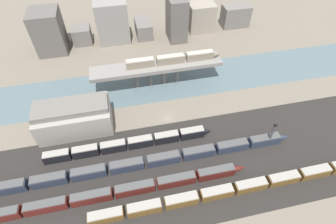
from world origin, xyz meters
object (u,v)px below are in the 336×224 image
train_on_bridge (174,59)px  train_yard_outer (130,144)px  train_yard_far (150,161)px  train_yard_mid (118,192)px  signal_tower (271,135)px  train_yard_near (238,188)px  warehouse_building (74,117)px

train_on_bridge → train_yard_outer: (-24.46, -34.06, -10.51)m
train_on_bridge → train_yard_far: size_ratio=0.41×
train_yard_outer → train_yard_far: bearing=-57.1°
train_yard_mid → train_on_bridge: bearing=59.9°
train_yard_far → signal_tower: signal_tower is taller
train_yard_mid → train_yard_outer: bearing=72.2°
signal_tower → train_yard_near: bearing=-140.5°
train_yard_far → signal_tower: 44.78m
signal_tower → train_yard_outer: bearing=169.0°
train_yard_near → train_yard_outer: 40.55m
warehouse_building → train_on_bridge: bearing=24.5°
train_yard_mid → train_yard_outer: train_yard_outer is taller
train_yard_mid → train_yard_far: (11.63, 9.07, -0.00)m
train_yard_near → train_yard_outer: bearing=141.8°
train_yard_far → train_yard_outer: (-5.84, 9.01, 0.07)m
train_yard_near → train_yard_outer: size_ratio=1.54×
warehouse_building → signal_tower: (69.73, -23.92, -0.15)m
warehouse_building → signal_tower: bearing=-18.9°
train_on_bridge → train_yard_mid: 61.20m
train_on_bridge → train_yard_near: size_ratio=0.46×
train_on_bridge → train_yard_mid: train_on_bridge is taller
train_yard_outer → warehouse_building: 24.24m
signal_tower → warehouse_building: bearing=161.1°
train_yard_far → warehouse_building: warehouse_building is taller
train_yard_near → train_on_bridge: bearing=97.1°
train_on_bridge → train_yard_outer: 43.22m
train_on_bridge → train_yard_near: (7.42, -59.12, -10.63)m
train_yard_mid → signal_tower: (56.23, 8.30, 3.90)m
train_yard_outer → signal_tower: 51.52m
train_yard_near → signal_tower: signal_tower is taller
train_yard_mid → signal_tower: bearing=8.4°
train_yard_near → train_yard_far: train_yard_far is taller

